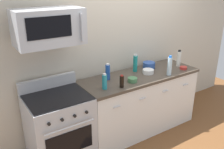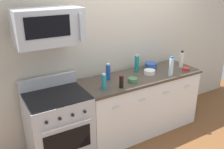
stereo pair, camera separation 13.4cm
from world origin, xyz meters
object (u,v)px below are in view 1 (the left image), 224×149
at_px(range_oven, 59,128).
at_px(bottle_dish_soap, 105,82).
at_px(bowl_white_ceramic, 148,71).
at_px(bowl_red_small, 183,68).
at_px(bottle_soy_sauce_dark, 122,82).
at_px(bottle_sparkling_teal, 135,63).
at_px(bowl_blue_mixing, 149,65).
at_px(bottle_water_clear, 170,66).
at_px(bottle_vinegar_white, 179,58).
at_px(microwave, 49,27).
at_px(bottle_soda_blue, 108,72).
at_px(bowl_green_glaze, 132,80).

height_order(range_oven, bottle_dish_soap, bottle_dish_soap).
relative_size(range_oven, bowl_white_ceramic, 6.40).
bearing_deg(bowl_red_small, bottle_soy_sauce_dark, -178.53).
xyz_separation_m(bottle_sparkling_teal, bowl_blue_mixing, (0.27, -0.01, -0.08)).
height_order(bottle_water_clear, bowl_red_small, bottle_water_clear).
relative_size(bottle_vinegar_white, bottle_sparkling_teal, 0.98).
distance_m(bottle_sparkling_teal, bowl_white_ceramic, 0.23).
xyz_separation_m(bottle_soy_sauce_dark, bowl_white_ceramic, (0.62, 0.19, -0.05)).
distance_m(range_oven, microwave, 1.28).
xyz_separation_m(microwave, bottle_sparkling_teal, (1.33, 0.11, -0.70)).
bearing_deg(bowl_blue_mixing, microwave, -176.51).
height_order(bottle_vinegar_white, bowl_red_small, bottle_vinegar_white).
xyz_separation_m(bottle_water_clear, bowl_red_small, (0.37, 0.05, -0.12)).
xyz_separation_m(bottle_soda_blue, bowl_blue_mixing, (0.79, 0.03, -0.06)).
bearing_deg(bottle_soda_blue, range_oven, -172.17).
height_order(bottle_vinegar_white, bowl_white_ceramic, bottle_vinegar_white).
relative_size(bottle_vinegar_white, bowl_white_ceramic, 1.60).
xyz_separation_m(bottle_soda_blue, bowl_green_glaze, (0.24, -0.26, -0.08)).
distance_m(microwave, bottle_water_clear, 1.81).
relative_size(bottle_sparkling_teal, bottle_soy_sauce_dark, 1.58).
height_order(bottle_soy_sauce_dark, bowl_blue_mixing, bottle_soy_sauce_dark).
height_order(microwave, bowl_green_glaze, microwave).
relative_size(microwave, bottle_vinegar_white, 2.79).
relative_size(microwave, bowl_blue_mixing, 3.88).
bearing_deg(bowl_green_glaze, bowl_blue_mixing, 27.83).
bearing_deg(range_oven, bowl_red_small, -5.26).
xyz_separation_m(range_oven, microwave, (0.00, 0.04, 1.28)).
bearing_deg(bottle_soda_blue, bowl_green_glaze, -47.90).
distance_m(bottle_sparkling_teal, bowl_green_glaze, 0.43).
distance_m(range_oven, bottle_sparkling_teal, 1.46).
bearing_deg(bottle_soy_sauce_dark, bottle_dish_soap, 159.96).
bearing_deg(bowl_red_small, bottle_soda_blue, 166.31).
height_order(bottle_dish_soap, bowl_blue_mixing, bottle_dish_soap).
height_order(bottle_vinegar_white, bottle_water_clear, bottle_water_clear).
height_order(range_oven, bowl_white_ceramic, range_oven).
height_order(bottle_vinegar_white, bottle_soda_blue, bottle_vinegar_white).
height_order(microwave, bowl_blue_mixing, microwave).
relative_size(bowl_blue_mixing, bowl_white_ceramic, 1.15).
bearing_deg(bowl_green_glaze, bowl_red_small, -2.07).
bearing_deg(bowl_blue_mixing, bowl_white_ceramic, -133.93).
height_order(microwave, bottle_vinegar_white, microwave).
xyz_separation_m(bowl_green_glaze, bowl_white_ceramic, (0.40, 0.13, 0.00)).
relative_size(bottle_dish_soap, bowl_red_small, 1.94).
bearing_deg(bottle_soda_blue, bottle_sparkling_teal, 4.74).
xyz_separation_m(range_oven, bowl_green_glaze, (1.04, -0.15, 0.48)).
relative_size(bottle_vinegar_white, bottle_soy_sauce_dark, 1.55).
distance_m(range_oven, bottle_soy_sauce_dark, 1.00).
height_order(bottle_sparkling_teal, bottle_water_clear, bottle_water_clear).
height_order(bottle_dish_soap, bowl_red_small, bottle_dish_soap).
distance_m(bottle_vinegar_white, bottle_sparkling_teal, 0.77).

